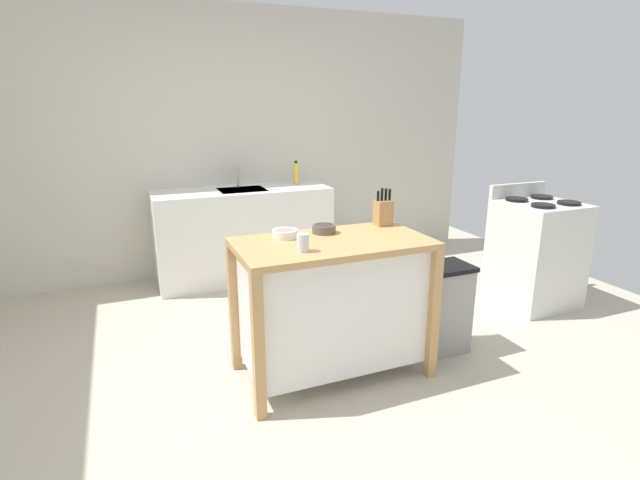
% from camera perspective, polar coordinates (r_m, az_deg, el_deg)
% --- Properties ---
extents(ground_plane, '(6.70, 6.70, 0.00)m').
position_cam_1_polar(ground_plane, '(3.14, -1.97, -16.66)').
color(ground_plane, '#BCB29E').
rests_on(ground_plane, ground).
extents(wall_back, '(5.70, 0.10, 2.60)m').
position_cam_1_polar(wall_back, '(4.99, -12.06, 11.02)').
color(wall_back, beige).
rests_on(wall_back, ground).
extents(kitchen_island, '(1.18, 0.63, 0.89)m').
position_cam_1_polar(kitchen_island, '(3.05, 1.45, -7.15)').
color(kitchen_island, tan).
rests_on(kitchen_island, ground).
extents(knife_block, '(0.11, 0.09, 0.25)m').
position_cam_1_polar(knife_block, '(3.29, 7.47, 3.31)').
color(knife_block, '#AD7F4C').
rests_on(knife_block, kitchen_island).
extents(bowl_ceramic_small, '(0.16, 0.16, 0.05)m').
position_cam_1_polar(bowl_ceramic_small, '(2.97, -4.17, 0.76)').
color(bowl_ceramic_small, silver).
rests_on(bowl_ceramic_small, kitchen_island).
extents(bowl_ceramic_wide, '(0.15, 0.15, 0.05)m').
position_cam_1_polar(bowl_ceramic_wide, '(3.07, 0.47, 1.35)').
color(bowl_ceramic_wide, '#564C47').
rests_on(bowl_ceramic_wide, kitchen_island).
extents(drinking_cup, '(0.07, 0.07, 0.10)m').
position_cam_1_polar(drinking_cup, '(2.68, -2.02, -0.31)').
color(drinking_cup, silver).
rests_on(drinking_cup, kitchen_island).
extents(trash_bin, '(0.36, 0.28, 0.63)m').
position_cam_1_polar(trash_bin, '(3.50, 14.18, -7.75)').
color(trash_bin, gray).
rests_on(trash_bin, ground).
extents(sink_counter, '(1.68, 0.60, 0.89)m').
position_cam_1_polar(sink_counter, '(4.82, -8.98, 0.73)').
color(sink_counter, white).
rests_on(sink_counter, ground).
extents(sink_faucet, '(0.02, 0.02, 0.22)m').
position_cam_1_polar(sink_faucet, '(4.84, -9.66, 7.47)').
color(sink_faucet, '#B7BCC1').
rests_on(sink_faucet, sink_counter).
extents(bottle_spray_cleaner, '(0.05, 0.05, 0.24)m').
position_cam_1_polar(bottle_spray_cleaner, '(4.94, -2.84, 7.85)').
color(bottle_spray_cleaner, yellow).
rests_on(bottle_spray_cleaner, sink_counter).
extents(stove, '(0.60, 0.60, 1.01)m').
position_cam_1_polar(stove, '(4.53, 24.07, -1.38)').
color(stove, silver).
rests_on(stove, ground).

